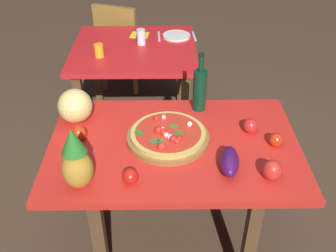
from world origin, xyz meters
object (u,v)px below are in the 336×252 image
object	(u,v)px
melon	(75,106)
eggplant	(229,161)
pizza	(168,134)
tomato_near_board	(276,140)
drinking_glass_water	(141,37)
dinner_plate	(177,36)
napkin_folded	(140,35)
bell_pepper	(272,170)
dining_chair	(121,42)
display_table	(174,156)
background_table	(135,60)
pizza_board	(168,138)
wine_bottle	(200,89)
tomato_at_corner	(130,176)
pineapple_left	(76,161)
knife_utensil	(194,36)
fork_utensil	(159,36)
tomato_beside_pepper	(251,126)
tomato_by_bottle	(79,133)
drinking_glass_juice	(99,51)

from	to	relation	value
melon	eggplant	distance (m)	0.89
pizza	eggplant	bearing A→B (deg)	-38.22
tomato_near_board	drinking_glass_water	bearing A→B (deg)	120.38
dinner_plate	napkin_folded	bearing A→B (deg)	174.29
bell_pepper	melon	bearing A→B (deg)	154.07
dining_chair	display_table	bearing A→B (deg)	123.59
napkin_folded	tomato_near_board	bearing A→B (deg)	-62.05
dining_chair	background_table	bearing A→B (deg)	124.39
pizza_board	eggplant	size ratio (longest dim) A/B	2.12
melon	tomato_near_board	distance (m)	1.07
wine_bottle	melon	distance (m)	0.69
tomato_at_corner	drinking_glass_water	world-z (taller)	drinking_glass_water
dining_chair	bell_pepper	size ratio (longest dim) A/B	8.55
pineapple_left	pizza_board	bearing A→B (deg)	39.55
wine_bottle	tomato_at_corner	xyz separation A→B (m)	(-0.35, -0.61, -0.09)
eggplant	knife_utensil	xyz separation A→B (m)	(-0.06, 1.57, -0.04)
display_table	napkin_folded	distance (m)	1.42
eggplant	dinner_plate	size ratio (longest dim) A/B	0.91
pizza_board	drinking_glass_water	xyz separation A→B (m)	(-0.19, 1.20, 0.05)
knife_utensil	napkin_folded	world-z (taller)	knife_utensil
dining_chair	pizza_board	distance (m)	1.87
pizza_board	fork_utensil	size ratio (longest dim) A/B	2.36
drinking_glass_water	knife_utensil	size ratio (longest dim) A/B	0.66
background_table	pizza	distance (m)	1.19
display_table	background_table	size ratio (longest dim) A/B	1.37
drinking_glass_water	tomato_beside_pepper	bearing A→B (deg)	-61.09
dining_chair	tomato_by_bottle	size ratio (longest dim) A/B	10.76
bell_pepper	drinking_glass_juice	size ratio (longest dim) A/B	1.06
display_table	tomato_at_corner	distance (m)	0.37
dining_chair	pineapple_left	world-z (taller)	pineapple_left
pizza_board	tomato_at_corner	size ratio (longest dim) A/B	5.59
napkin_folded	dinner_plate	bearing A→B (deg)	-5.71
tomato_by_bottle	eggplant	bearing A→B (deg)	-17.81
dining_chair	drinking_glass_juice	bearing A→B (deg)	105.16
drinking_glass_water	fork_utensil	distance (m)	0.20
melon	dining_chair	bearing A→B (deg)	86.96
tomato_near_board	display_table	bearing A→B (deg)	177.22
display_table	pizza_board	bearing A→B (deg)	135.60
fork_utensil	pineapple_left	bearing A→B (deg)	-103.78
pineapple_left	dinner_plate	xyz separation A→B (m)	(0.48, 1.67, -0.13)
wine_bottle	napkin_folded	distance (m)	1.16
wine_bottle	fork_utensil	world-z (taller)	wine_bottle
melon	knife_utensil	distance (m)	1.37
tomato_at_corner	bell_pepper	bearing A→B (deg)	2.37
wine_bottle	napkin_folded	bearing A→B (deg)	110.05
tomato_beside_pepper	tomato_by_bottle	world-z (taller)	same
tomato_beside_pepper	napkin_folded	xyz separation A→B (m)	(-0.65, 1.31, -0.04)
drinking_glass_water	napkin_folded	world-z (taller)	drinking_glass_water
melon	bell_pepper	bearing A→B (deg)	-25.93
drinking_glass_juice	drinking_glass_water	bearing A→B (deg)	35.89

